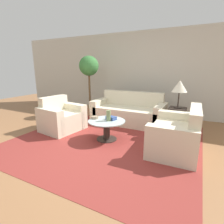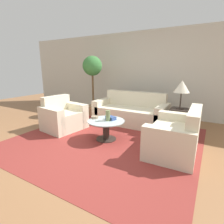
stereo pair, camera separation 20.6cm
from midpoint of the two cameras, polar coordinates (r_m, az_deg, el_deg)
ground_plane at (r=3.32m, az=-5.06°, el=-12.45°), size 14.00×14.00×0.00m
wall_back at (r=5.78m, az=12.86°, el=12.02°), size 10.00×0.06×2.60m
rug at (r=3.79m, az=-0.33°, el=-8.86°), size 3.67×3.51×0.01m
sofa_main at (r=4.84m, az=7.45°, el=-0.30°), size 1.95×0.84×0.85m
armchair at (r=4.48m, az=-14.51°, el=-1.81°), size 0.89×1.02×0.81m
loveseat at (r=3.40m, az=22.15°, el=-7.63°), size 0.83×1.28×0.83m
coffee_table at (r=3.69m, az=-0.34°, el=-5.00°), size 0.78×0.78×0.42m
side_table at (r=4.46m, az=22.16°, el=-2.53°), size 0.39×0.39×0.57m
table_lamp at (r=4.32m, az=23.14°, el=7.46°), size 0.35×0.35×0.65m
potted_plant at (r=5.60m, az=-5.30°, el=11.92°), size 0.60×0.60×1.85m
vase at (r=3.59m, az=0.30°, el=-1.19°), size 0.09×0.09×0.22m
bowl at (r=3.79m, az=-4.12°, el=-1.72°), size 0.15×0.15×0.05m
book_stack at (r=3.70m, az=1.21°, el=-1.94°), size 0.24×0.19×0.07m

